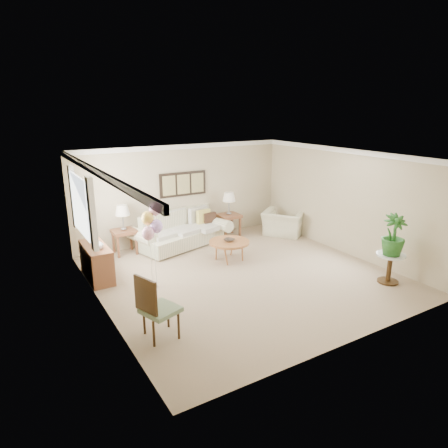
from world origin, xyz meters
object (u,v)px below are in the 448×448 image
at_px(coffee_table, 229,243).
at_px(balloon_cluster, 152,222).
at_px(armchair, 283,223).
at_px(accent_chair, 156,306).
at_px(sofa, 181,233).

bearing_deg(coffee_table, balloon_cluster, -168.60).
height_order(armchair, accent_chair, accent_chair).
bearing_deg(armchair, sofa, 42.05).
bearing_deg(armchair, accent_chair, 85.98).
distance_m(coffee_table, accent_chair, 3.56).
bearing_deg(sofa, coffee_table, -70.31).
height_order(sofa, accent_chair, accent_chair).
bearing_deg(balloon_cluster, accent_chair, -110.56).
relative_size(coffee_table, accent_chair, 0.90).
xyz_separation_m(armchair, accent_chair, (-5.12, -3.16, 0.20)).
bearing_deg(sofa, accent_chair, -120.04).
distance_m(sofa, coffee_table, 1.64).
height_order(accent_chair, balloon_cluster, balloon_cluster).
relative_size(armchair, accent_chair, 1.01).
bearing_deg(accent_chair, armchair, 31.69).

